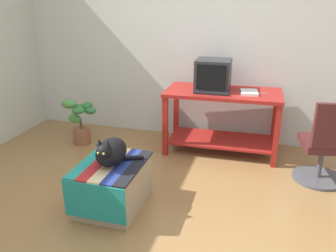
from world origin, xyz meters
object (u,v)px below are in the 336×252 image
at_px(keyboard, 211,92).
at_px(potted_plant, 80,120).
at_px(book, 249,92).
at_px(tv_monitor, 213,75).
at_px(cat, 111,152).
at_px(ottoman_with_blanket, 112,185).
at_px(office_chair, 325,148).
at_px(desk, 222,111).

bearing_deg(keyboard, potted_plant, -177.17).
relative_size(book, potted_plant, 0.42).
xyz_separation_m(tv_monitor, potted_plant, (-1.65, -0.30, -0.63)).
xyz_separation_m(cat, potted_plant, (-1.02, 1.23, -0.24)).
bearing_deg(ottoman_with_blanket, office_chair, 27.81).
relative_size(tv_monitor, keyboard, 1.03).
distance_m(tv_monitor, book, 0.47).
height_order(keyboard, book, book).
distance_m(desk, book, 0.40).
xyz_separation_m(cat, office_chair, (1.87, 1.00, -0.17)).
height_order(keyboard, ottoman_with_blanket, keyboard).
relative_size(desk, office_chair, 1.53).
bearing_deg(ottoman_with_blanket, tv_monitor, 67.11).
xyz_separation_m(desk, ottoman_with_blanket, (-0.77, -1.49, -0.31)).
bearing_deg(office_chair, tv_monitor, -33.19).
distance_m(tv_monitor, office_chair, 1.46).
distance_m(cat, office_chair, 2.12).
distance_m(keyboard, cat, 1.51).
distance_m(tv_monitor, potted_plant, 1.79).
height_order(desk, potted_plant, desk).
height_order(desk, tv_monitor, tv_monitor).
xyz_separation_m(keyboard, potted_plant, (-1.66, -0.12, -0.46)).
xyz_separation_m(potted_plant, office_chair, (2.88, -0.23, 0.07)).
xyz_separation_m(tv_monitor, cat, (-0.63, -1.52, -0.39)).
bearing_deg(office_chair, desk, -34.43).
xyz_separation_m(keyboard, ottoman_with_blanket, (-0.66, -1.34, -0.56)).
height_order(ottoman_with_blanket, potted_plant, potted_plant).
relative_size(book, cat, 0.63).
relative_size(book, office_chair, 0.28).
height_order(keyboard, cat, keyboard).
height_order(desk, keyboard, keyboard).
bearing_deg(desk, book, -9.38).
bearing_deg(keyboard, book, 13.85).
bearing_deg(tv_monitor, potted_plant, -171.59).
bearing_deg(cat, keyboard, 63.48).
xyz_separation_m(desk, tv_monitor, (-0.13, 0.03, 0.42)).
xyz_separation_m(book, cat, (-1.06, -1.46, -0.23)).
distance_m(potted_plant, office_chair, 2.89).
relative_size(keyboard, potted_plant, 0.68).
xyz_separation_m(desk, keyboard, (-0.12, -0.15, 0.26)).
bearing_deg(desk, office_chair, -25.94).
xyz_separation_m(keyboard, cat, (-0.65, -1.35, -0.23)).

